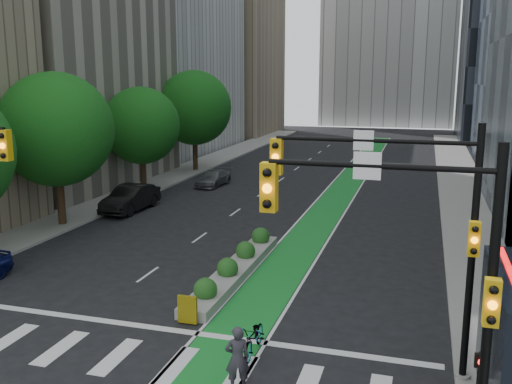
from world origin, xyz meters
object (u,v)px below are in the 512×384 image
Objects in this scene: bicycle at (254,337)px; cyclist at (237,358)px; parked_car_left_mid at (130,198)px; parked_car_left_far at (213,178)px; median_planter at (235,267)px.

cyclist is at bearing -87.08° from bicycle.
parked_car_left_mid is 1.20× the size of parked_car_left_far.
parked_car_left_far is at bearing 113.39° from median_planter.
parked_car_left_mid is at bearing -78.28° from cyclist.
parked_car_left_far reaches higher than median_planter.
parked_car_left_mid is 9.73m from parked_car_left_far.
bicycle is 1.05× the size of cyclist.
bicycle is 2.24m from cyclist.
parked_car_left_mid is at bearing 127.81° from bicycle.
median_planter is at bearing -95.42° from cyclist.
parked_car_left_far is (2.06, 9.50, -0.22)m from parked_car_left_mid.
bicycle is 0.39× the size of parked_car_left_mid.
parked_car_left_far is (-8.20, 18.96, 0.24)m from median_planter.
parked_car_left_far is at bearing 79.25° from parked_car_left_mid.
cyclist is at bearing -71.09° from median_planter.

